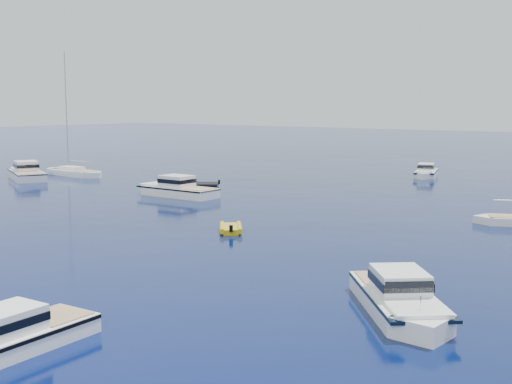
% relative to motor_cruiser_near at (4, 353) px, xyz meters
% --- Properties ---
extents(motor_cruiser_near, '(2.97, 8.06, 2.07)m').
position_rel_motor_cruiser_near_xyz_m(motor_cruiser_near, '(0.00, 0.00, 0.00)').
color(motor_cruiser_near, white).
rests_on(motor_cruiser_near, ground).
extents(motor_cruiser_right, '(7.99, 8.54, 2.35)m').
position_rel_motor_cruiser_near_xyz_m(motor_cruiser_right, '(9.19, 12.87, 0.00)').
color(motor_cruiser_right, white).
rests_on(motor_cruiser_right, ground).
extents(motor_cruiser_centre, '(9.84, 3.13, 2.57)m').
position_rel_motor_cruiser_near_xyz_m(motor_cruiser_centre, '(-23.99, 33.30, 0.00)').
color(motor_cruiser_centre, white).
rests_on(motor_cruiser_centre, ground).
extents(motor_cruiser_far_l, '(10.82, 7.31, 2.74)m').
position_rel_motor_cruiser_near_xyz_m(motor_cruiser_far_l, '(-48.29, 33.16, 0.00)').
color(motor_cruiser_far_l, white).
rests_on(motor_cruiser_far_l, ground).
extents(motor_cruiser_horizon, '(4.75, 8.23, 2.07)m').
position_rel_motor_cruiser_near_xyz_m(motor_cruiser_horizon, '(-11.93, 64.21, 0.00)').
color(motor_cruiser_horizon, white).
rests_on(motor_cruiser_horizon, ground).
extents(sailboat_far_l, '(10.74, 3.10, 15.67)m').
position_rel_motor_cruiser_near_xyz_m(sailboat_far_l, '(-46.97, 38.95, 0.00)').
color(sailboat_far_l, white).
rests_on(sailboat_far_l, ground).
extents(tender_yellow, '(3.58, 3.73, 0.95)m').
position_rel_motor_cruiser_near_xyz_m(tender_yellow, '(-8.28, 22.66, 0.00)').
color(tender_yellow, gold).
rests_on(tender_yellow, ground).
extents(tender_grey_far, '(3.99, 3.57, 0.95)m').
position_rel_motor_cruiser_near_xyz_m(tender_grey_far, '(-26.88, 40.43, 0.00)').
color(tender_grey_far, black).
rests_on(tender_grey_far, ground).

